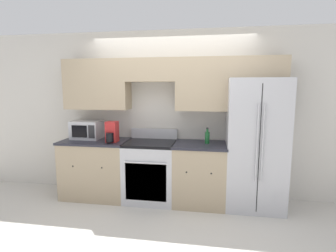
{
  "coord_description": "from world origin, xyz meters",
  "views": [
    {
      "loc": [
        0.62,
        -3.46,
        1.73
      ],
      "look_at": [
        -0.0,
        0.31,
        1.16
      ],
      "focal_mm": 28.0,
      "sensor_mm": 36.0,
      "label": 1
    }
  ],
  "objects_px": {
    "oven_range": "(150,171)",
    "bottle": "(207,137)",
    "microwave": "(87,130)",
    "refrigerator": "(255,144)"
  },
  "relations": [
    {
      "from": "refrigerator",
      "to": "bottle",
      "type": "xyz_separation_m",
      "value": [
        -0.68,
        0.01,
        0.08
      ]
    },
    {
      "from": "oven_range",
      "to": "bottle",
      "type": "xyz_separation_m",
      "value": [
        0.85,
        0.04,
        0.54
      ]
    },
    {
      "from": "microwave",
      "to": "bottle",
      "type": "xyz_separation_m",
      "value": [
        1.91,
        -0.06,
        -0.05
      ]
    },
    {
      "from": "oven_range",
      "to": "microwave",
      "type": "bearing_deg",
      "value": 174.58
    },
    {
      "from": "microwave",
      "to": "bottle",
      "type": "height_order",
      "value": "microwave"
    },
    {
      "from": "refrigerator",
      "to": "bottle",
      "type": "distance_m",
      "value": 0.68
    },
    {
      "from": "microwave",
      "to": "oven_range",
      "type": "bearing_deg",
      "value": -5.42
    },
    {
      "from": "bottle",
      "to": "oven_range",
      "type": "bearing_deg",
      "value": -177.35
    },
    {
      "from": "oven_range",
      "to": "refrigerator",
      "type": "height_order",
      "value": "refrigerator"
    },
    {
      "from": "microwave",
      "to": "bottle",
      "type": "relative_size",
      "value": 1.93
    }
  ]
}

